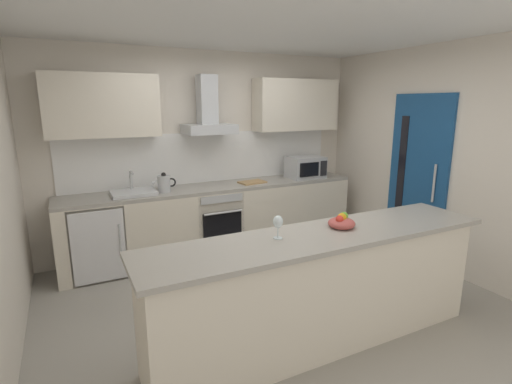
{
  "coord_description": "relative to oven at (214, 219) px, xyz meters",
  "views": [
    {
      "loc": [
        -1.71,
        -3.06,
        1.94
      ],
      "look_at": [
        0.01,
        0.35,
        1.05
      ],
      "focal_mm": 26.91,
      "sensor_mm": 36.0,
      "label": 1
    }
  ],
  "objects": [
    {
      "name": "chopping_board",
      "position": [
        0.54,
        -0.02,
        0.45
      ],
      "size": [
        0.36,
        0.26,
        0.02
      ],
      "primitive_type": "cube",
      "rotation": [
        0.0,
        0.0,
        0.13
      ],
      "color": "tan",
      "rests_on": "counter_back"
    },
    {
      "name": "oven",
      "position": [
        0.0,
        0.0,
        0.0
      ],
      "size": [
        0.6,
        0.62,
        0.8
      ],
      "color": "slate",
      "rests_on": "ground"
    },
    {
      "name": "backsplash_tile",
      "position": [
        0.05,
        0.33,
        0.77
      ],
      "size": [
        3.69,
        0.02,
        0.66
      ],
      "primitive_type": "cube",
      "color": "white"
    },
    {
      "name": "upper_cabinets",
      "position": [
        0.05,
        0.18,
        1.45
      ],
      "size": [
        3.77,
        0.32,
        0.7
      ],
      "color": "beige"
    },
    {
      "name": "counter_back",
      "position": [
        0.05,
        0.03,
        -0.01
      ],
      "size": [
        3.82,
        0.6,
        0.9
      ],
      "color": "beige",
      "rests_on": "ground"
    },
    {
      "name": "ceiling",
      "position": [
        0.05,
        -1.45,
        2.15
      ],
      "size": [
        5.34,
        4.6,
        0.02
      ],
      "primitive_type": "cube",
      "color": "white"
    },
    {
      "name": "kettle",
      "position": [
        -0.64,
        -0.03,
        0.55
      ],
      "size": [
        0.29,
        0.15,
        0.24
      ],
      "color": "#B7BABC",
      "rests_on": "counter_back"
    },
    {
      "name": "counter_island",
      "position": [
        0.07,
        -2.22,
        0.02
      ],
      "size": [
        2.93,
        0.64,
        0.95
      ],
      "color": "beige",
      "rests_on": "ground"
    },
    {
      "name": "range_hood",
      "position": [
        -0.0,
        0.13,
        1.33
      ],
      "size": [
        0.62,
        0.45,
        0.72
      ],
      "color": "#B7BABC"
    },
    {
      "name": "microwave",
      "position": [
        1.38,
        -0.03,
        0.59
      ],
      "size": [
        0.5,
        0.38,
        0.3
      ],
      "color": "#B7BABC",
      "rests_on": "counter_back"
    },
    {
      "name": "fruit_bowl",
      "position": [
        0.3,
        -2.17,
        0.53
      ],
      "size": [
        0.22,
        0.22,
        0.13
      ],
      "color": "#B24C47",
      "rests_on": "counter_island"
    },
    {
      "name": "refrigerator",
      "position": [
        -1.43,
        -0.0,
        -0.03
      ],
      "size": [
        0.58,
        0.6,
        0.85
      ],
      "color": "white",
      "rests_on": "ground"
    },
    {
      "name": "wine_glass",
      "position": [
        -0.3,
        -2.16,
        0.61
      ],
      "size": [
        0.08,
        0.08,
        0.18
      ],
      "color": "silver",
      "rests_on": "counter_island"
    },
    {
      "name": "sink",
      "position": [
        -0.99,
        0.01,
        0.47
      ],
      "size": [
        0.5,
        0.4,
        0.26
      ],
      "color": "silver",
      "rests_on": "counter_back"
    },
    {
      "name": "wall_back",
      "position": [
        0.05,
        0.41,
        0.84
      ],
      "size": [
        5.34,
        0.12,
        2.6
      ],
      "primitive_type": "cube",
      "color": "silver",
      "rests_on": "ground"
    },
    {
      "name": "ground",
      "position": [
        0.05,
        -1.45,
        -0.47
      ],
      "size": [
        5.34,
        4.6,
        0.02
      ],
      "primitive_type": "cube",
      "color": "gray"
    },
    {
      "name": "wall_right",
      "position": [
        2.28,
        -1.45,
        0.84
      ],
      "size": [
        0.12,
        4.6,
        2.6
      ],
      "primitive_type": "cube",
      "color": "silver",
      "rests_on": "ground"
    },
    {
      "name": "side_door",
      "position": [
        2.2,
        -1.26,
        0.57
      ],
      "size": [
        0.08,
        0.85,
        2.05
      ],
      "color": "navy",
      "rests_on": "ground"
    }
  ]
}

